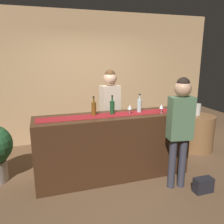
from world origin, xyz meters
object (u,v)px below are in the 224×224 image
(wine_bottle_clear, at_px, (139,105))
(wine_glass_far_end, at_px, (177,105))
(bartender, at_px, (110,106))
(wine_glass_near_customer, at_px, (161,107))
(customer_sipping, at_px, (180,122))
(round_side_table, at_px, (197,132))
(wine_bottle_amber, at_px, (94,108))
(wine_glass_mid_counter, at_px, (130,107))
(vase_on_side_table, at_px, (197,109))
(wine_bottle_green, at_px, (112,107))
(handbag, at_px, (203,185))

(wine_bottle_clear, height_order, wine_glass_far_end, wine_bottle_clear)
(wine_bottle_clear, height_order, bartender, bartender)
(wine_glass_far_end, xyz_separation_m, bartender, (-0.96, 0.68, -0.09))
(wine_glass_near_customer, height_order, bartender, bartender)
(customer_sipping, bearing_deg, bartender, 128.84)
(wine_bottle_clear, distance_m, round_side_table, 1.82)
(wine_bottle_amber, relative_size, wine_glass_near_customer, 2.10)
(wine_bottle_amber, distance_m, wine_glass_far_end, 1.39)
(wine_glass_mid_counter, bearing_deg, wine_bottle_amber, 172.25)
(wine_glass_near_customer, bearing_deg, bartender, 133.14)
(round_side_table, relative_size, vase_on_side_table, 3.08)
(wine_bottle_clear, xyz_separation_m, wine_glass_far_end, (0.62, -0.14, -0.01))
(round_side_table, bearing_deg, bartender, 178.36)
(wine_bottle_green, bearing_deg, handbag, -39.17)
(wine_glass_near_customer, bearing_deg, wine_bottle_clear, 152.94)
(round_side_table, distance_m, handbag, 1.68)
(wine_glass_near_customer, xyz_separation_m, vase_on_side_table, (1.25, 0.69, -0.29))
(wine_glass_far_end, relative_size, customer_sipping, 0.09)
(handbag, bearing_deg, wine_glass_mid_counter, 135.29)
(wine_bottle_green, relative_size, bartender, 0.18)
(wine_bottle_amber, height_order, bartender, bartender)
(wine_glass_far_end, height_order, vase_on_side_table, wine_glass_far_end)
(wine_bottle_clear, xyz_separation_m, wine_glass_mid_counter, (-0.19, -0.06, -0.01))
(bartender, xyz_separation_m, customer_sipping, (0.69, -1.18, -0.04))
(wine_glass_near_customer, bearing_deg, wine_bottle_amber, 170.57)
(customer_sipping, bearing_deg, wine_bottle_amber, 157.67)
(wine_bottle_green, bearing_deg, wine_glass_near_customer, -12.62)
(wine_glass_near_customer, bearing_deg, wine_glass_mid_counter, 168.72)
(wine_bottle_amber, relative_size, wine_glass_far_end, 2.10)
(wine_glass_mid_counter, distance_m, vase_on_side_table, 1.88)
(wine_glass_near_customer, xyz_separation_m, bartender, (-0.65, 0.70, -0.09))
(wine_glass_mid_counter, relative_size, round_side_table, 0.19)
(wine_bottle_clear, distance_m, wine_glass_mid_counter, 0.20)
(wine_bottle_clear, xyz_separation_m, customer_sipping, (0.35, -0.65, -0.13))
(handbag, bearing_deg, bartender, 124.66)
(bartender, distance_m, vase_on_side_table, 1.92)
(wine_glass_far_end, relative_size, bartender, 0.08)
(wine_bottle_amber, xyz_separation_m, round_side_table, (2.33, 0.46, -0.79))
(wine_glass_near_customer, relative_size, vase_on_side_table, 0.60)
(bartender, height_order, vase_on_side_table, bartender)
(wine_bottle_green, height_order, wine_glass_far_end, wine_bottle_green)
(wine_bottle_green, height_order, wine_bottle_clear, same)
(customer_sipping, distance_m, handbag, 0.99)
(wine_bottle_amber, xyz_separation_m, vase_on_side_table, (2.32, 0.51, -0.30))
(wine_bottle_green, height_order, handbag, wine_bottle_green)
(wine_glass_far_end, distance_m, customer_sipping, 0.59)
(round_side_table, bearing_deg, wine_bottle_clear, -162.97)
(wine_bottle_green, relative_size, wine_bottle_clear, 1.00)
(wine_bottle_clear, height_order, round_side_table, wine_bottle_clear)
(wine_bottle_clear, distance_m, handbag, 1.52)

